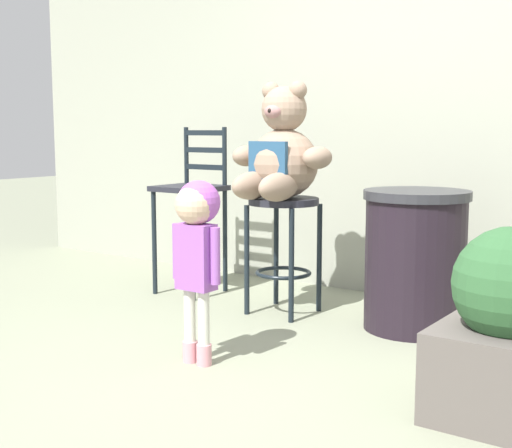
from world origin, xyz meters
TOP-DOWN VIEW (x-y plane):
  - ground_plane at (0.00, 0.00)m, footprint 24.00×24.00m
  - building_wall at (0.00, 2.05)m, footprint 7.16×0.30m
  - bar_stool_with_teddy at (-0.51, 1.11)m, footprint 0.42×0.42m
  - teddy_bear at (-0.51, 1.08)m, footprint 0.64×0.57m
  - child_walking at (-0.33, 0.09)m, footprint 0.28×0.22m
  - trash_bin at (0.28, 1.24)m, footprint 0.58×0.58m
  - bar_chair_empty at (-1.32, 1.22)m, footprint 0.40×0.40m
  - planter_with_shrub at (1.06, 0.28)m, footprint 0.53×0.53m

SIDE VIEW (x-z plane):
  - ground_plane at x=0.00m, z-range 0.00..0.00m
  - planter_with_shrub at x=1.06m, z-range -0.03..0.72m
  - trash_bin at x=0.28m, z-range 0.00..0.78m
  - bar_stool_with_teddy at x=-0.51m, z-range 0.16..0.86m
  - child_walking at x=-0.33m, z-range 0.20..1.07m
  - bar_chair_empty at x=-1.32m, z-range 0.09..1.21m
  - teddy_bear at x=-0.51m, z-range 0.62..1.30m
  - building_wall at x=0.00m, z-range 0.00..3.83m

